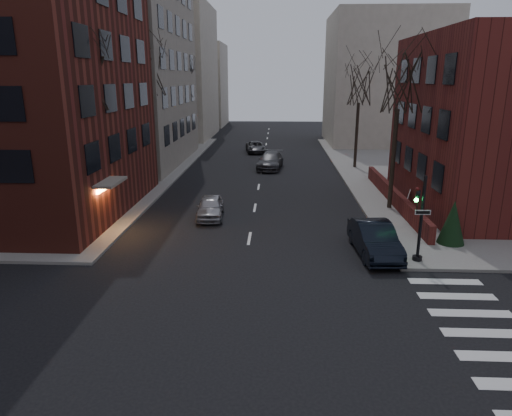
{
  "coord_description": "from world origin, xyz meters",
  "views": [
    {
      "loc": [
        1.43,
        -11.04,
        8.32
      ],
      "look_at": [
        0.4,
        10.98,
        2.0
      ],
      "focal_mm": 32.0,
      "sensor_mm": 36.0,
      "label": 1
    }
  ],
  "objects_px": {
    "car_lane_far": "(256,147)",
    "car_lane_silver": "(210,207)",
    "tree_right_a": "(400,82)",
    "traffic_signal": "(419,224)",
    "tree_left_b": "(148,70)",
    "sandwich_board": "(411,196)",
    "tree_right_b": "(359,86)",
    "streetlamp_far": "(194,114)",
    "tree_left_c": "(184,80)",
    "parked_sedan": "(375,239)",
    "evergreen_shrub": "(453,222)",
    "tree_left_a": "(88,75)",
    "streetlamp_near": "(146,136)",
    "car_lane_gray": "(270,161)"
  },
  "relations": [
    {
      "from": "car_lane_far",
      "to": "car_lane_silver",
      "type": "bearing_deg",
      "value": -101.32
    },
    {
      "from": "tree_right_a",
      "to": "car_lane_far",
      "type": "relative_size",
      "value": 2.18
    },
    {
      "from": "traffic_signal",
      "to": "car_lane_silver",
      "type": "relative_size",
      "value": 1.02
    },
    {
      "from": "tree_left_b",
      "to": "car_lane_far",
      "type": "xyz_separation_m",
      "value": [
        7.75,
        15.21,
        -8.29
      ]
    },
    {
      "from": "tree_right_a",
      "to": "sandwich_board",
      "type": "relative_size",
      "value": 10.67
    },
    {
      "from": "tree_right_b",
      "to": "streetlamp_far",
      "type": "distance_m",
      "value": 20.01
    },
    {
      "from": "streetlamp_far",
      "to": "tree_right_a",
      "type": "bearing_deg",
      "value": -54.69
    },
    {
      "from": "tree_left_c",
      "to": "car_lane_silver",
      "type": "xyz_separation_m",
      "value": [
        6.16,
        -24.26,
        -7.36
      ]
    },
    {
      "from": "parked_sedan",
      "to": "car_lane_silver",
      "type": "xyz_separation_m",
      "value": [
        -8.84,
        5.74,
        -0.13
      ]
    },
    {
      "from": "tree_right_a",
      "to": "evergreen_shrub",
      "type": "relative_size",
      "value": 4.32
    },
    {
      "from": "parked_sedan",
      "to": "car_lane_silver",
      "type": "bearing_deg",
      "value": 143.0
    },
    {
      "from": "streetlamp_far",
      "to": "car_lane_far",
      "type": "xyz_separation_m",
      "value": [
        7.15,
        -0.79,
        -3.62
      ]
    },
    {
      "from": "tree_left_b",
      "to": "tree_right_b",
      "type": "relative_size",
      "value": 1.18
    },
    {
      "from": "tree_left_a",
      "to": "traffic_signal",
      "type": "bearing_deg",
      "value": -16.65
    },
    {
      "from": "streetlamp_near",
      "to": "car_lane_silver",
      "type": "distance_m",
      "value": 9.1
    },
    {
      "from": "streetlamp_far",
      "to": "tree_left_c",
      "type": "bearing_deg",
      "value": -106.7
    },
    {
      "from": "parked_sedan",
      "to": "sandwich_board",
      "type": "bearing_deg",
      "value": 60.93
    },
    {
      "from": "car_lane_far",
      "to": "sandwich_board",
      "type": "xyz_separation_m",
      "value": [
        11.55,
        -22.02,
        -0.01
      ]
    },
    {
      "from": "tree_left_b",
      "to": "tree_left_c",
      "type": "xyz_separation_m",
      "value": [
        0.0,
        14.0,
        -0.88
      ]
    },
    {
      "from": "tree_right_a",
      "to": "parked_sedan",
      "type": "bearing_deg",
      "value": -108.0
    },
    {
      "from": "tree_left_a",
      "to": "parked_sedan",
      "type": "bearing_deg",
      "value": -14.93
    },
    {
      "from": "sandwich_board",
      "to": "evergreen_shrub",
      "type": "relative_size",
      "value": 0.41
    },
    {
      "from": "tree_right_a",
      "to": "streetlamp_near",
      "type": "xyz_separation_m",
      "value": [
        -17.0,
        4.0,
        -3.79
      ]
    },
    {
      "from": "tree_left_b",
      "to": "car_lane_silver",
      "type": "xyz_separation_m",
      "value": [
        6.16,
        -10.26,
        -8.25
      ]
    },
    {
      "from": "streetlamp_far",
      "to": "evergreen_shrub",
      "type": "xyz_separation_m",
      "value": [
        18.56,
        -30.62,
        -2.96
      ]
    },
    {
      "from": "tree_left_c",
      "to": "car_lane_far",
      "type": "distance_m",
      "value": 10.79
    },
    {
      "from": "traffic_signal",
      "to": "car_lane_gray",
      "type": "relative_size",
      "value": 0.77
    },
    {
      "from": "tree_left_a",
      "to": "car_lane_silver",
      "type": "height_order",
      "value": "tree_left_a"
    },
    {
      "from": "tree_left_c",
      "to": "tree_right_a",
      "type": "distance_m",
      "value": 28.17
    },
    {
      "from": "car_lane_silver",
      "to": "sandwich_board",
      "type": "bearing_deg",
      "value": 10.47
    },
    {
      "from": "sandwich_board",
      "to": "tree_right_a",
      "type": "bearing_deg",
      "value": -130.26
    },
    {
      "from": "tree_right_b",
      "to": "streetlamp_near",
      "type": "bearing_deg",
      "value": -149.53
    },
    {
      "from": "tree_right_b",
      "to": "parked_sedan",
      "type": "height_order",
      "value": "tree_right_b"
    },
    {
      "from": "tree_left_b",
      "to": "tree_right_a",
      "type": "height_order",
      "value": "tree_left_b"
    },
    {
      "from": "evergreen_shrub",
      "to": "car_lane_silver",
      "type": "bearing_deg",
      "value": 161.45
    },
    {
      "from": "tree_right_a",
      "to": "car_lane_gray",
      "type": "xyz_separation_m",
      "value": [
        -8.0,
        13.55,
        -7.27
      ]
    },
    {
      "from": "car_lane_gray",
      "to": "evergreen_shrub",
      "type": "bearing_deg",
      "value": -57.84
    },
    {
      "from": "tree_right_a",
      "to": "streetlamp_far",
      "type": "height_order",
      "value": "tree_right_a"
    },
    {
      "from": "evergreen_shrub",
      "to": "streetlamp_far",
      "type": "bearing_deg",
      "value": 121.22
    },
    {
      "from": "traffic_signal",
      "to": "tree_left_b",
      "type": "bearing_deg",
      "value": 134.54
    },
    {
      "from": "car_lane_silver",
      "to": "tree_left_c",
      "type": "bearing_deg",
      "value": 100.02
    },
    {
      "from": "tree_left_c",
      "to": "tree_right_b",
      "type": "distance_m",
      "value": 19.34
    },
    {
      "from": "streetlamp_far",
      "to": "car_lane_far",
      "type": "height_order",
      "value": "streetlamp_far"
    },
    {
      "from": "car_lane_silver",
      "to": "car_lane_gray",
      "type": "height_order",
      "value": "car_lane_gray"
    },
    {
      "from": "tree_right_a",
      "to": "car_lane_far",
      "type": "distance_m",
      "value": 26.28
    },
    {
      "from": "tree_right_b",
      "to": "car_lane_far",
      "type": "distance_m",
      "value": 15.18
    },
    {
      "from": "evergreen_shrub",
      "to": "car_lane_gray",
      "type": "bearing_deg",
      "value": 115.37
    },
    {
      "from": "car_lane_far",
      "to": "tree_left_a",
      "type": "bearing_deg",
      "value": -113.64
    },
    {
      "from": "tree_right_b",
      "to": "car_lane_silver",
      "type": "distance_m",
      "value": 21.05
    },
    {
      "from": "car_lane_far",
      "to": "evergreen_shrub",
      "type": "relative_size",
      "value": 1.98
    }
  ]
}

